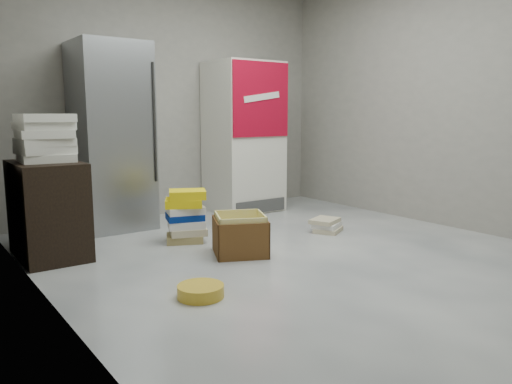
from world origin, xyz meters
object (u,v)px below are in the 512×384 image
Objects in this scene: coke_cooler at (244,137)px; cardboard_box at (240,238)px; phonebook_stack_main at (186,216)px; wood_shelf at (48,210)px; steel_fridge at (111,137)px.

coke_cooler reaches higher than cardboard_box.
coke_cooler reaches higher than phonebook_stack_main.
wood_shelf is 1.62m from cardboard_box.
steel_fridge reaches higher than cardboard_box.
wood_shelf reaches higher than phonebook_stack_main.
phonebook_stack_main is 0.85× the size of cardboard_box.
steel_fridge reaches higher than wood_shelf.
cardboard_box is at bearing -125.50° from coke_cooler.
phonebook_stack_main is at bearing 130.43° from cardboard_box.
cardboard_box is (0.18, -0.64, -0.10)m from phonebook_stack_main.
wood_shelf is at bearing -138.69° from steel_fridge.
steel_fridge is at bearing 41.31° from wood_shelf.
steel_fridge is at bearing 128.94° from phonebook_stack_main.
coke_cooler is 1.77m from phonebook_stack_main.
phonebook_stack_main is at bearing -71.49° from steel_fridge.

